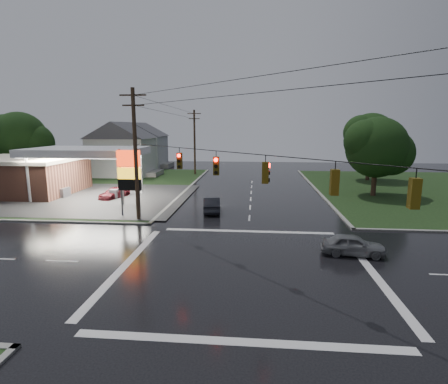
# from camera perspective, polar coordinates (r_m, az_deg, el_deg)

# --- Properties ---
(ground) EXTENTS (120.00, 120.00, 0.00)m
(ground) POSITION_cam_1_polar(r_m,az_deg,el_deg) (20.41, 3.60, -12.22)
(ground) COLOR black
(ground) RESTS_ON ground
(grass_nw) EXTENTS (36.00, 36.00, 0.08)m
(grass_nw) POSITION_cam_1_polar(r_m,az_deg,el_deg) (52.61, -25.10, 1.07)
(grass_nw) COLOR black
(grass_nw) RESTS_ON ground
(gas_station) EXTENTS (26.20, 18.00, 5.60)m
(gas_station) POSITION_cam_1_polar(r_m,az_deg,el_deg) (46.83, -28.83, 2.78)
(gas_station) COLOR #2D2D2D
(gas_station) RESTS_ON ground
(pylon_sign) EXTENTS (2.00, 0.35, 6.00)m
(pylon_sign) POSITION_cam_1_polar(r_m,az_deg,el_deg) (31.52, -15.22, 3.17)
(pylon_sign) COLOR #59595E
(pylon_sign) RESTS_ON ground
(utility_pole_nw) EXTENTS (2.20, 0.32, 11.00)m
(utility_pole_nw) POSITION_cam_1_polar(r_m,az_deg,el_deg) (30.07, -14.25, 6.15)
(utility_pole_nw) COLOR #382619
(utility_pole_nw) RESTS_ON ground
(utility_pole_n) EXTENTS (2.20, 0.32, 10.50)m
(utility_pole_n) POSITION_cam_1_polar(r_m,az_deg,el_deg) (57.71, -4.82, 8.24)
(utility_pole_n) COLOR #382619
(utility_pole_n) RESTS_ON ground
(traffic_signals) EXTENTS (26.87, 26.87, 1.47)m
(traffic_signals) POSITION_cam_1_polar(r_m,az_deg,el_deg) (18.84, 3.89, 6.22)
(traffic_signals) COLOR black
(traffic_signals) RESTS_ON ground
(house_near) EXTENTS (11.05, 8.48, 8.60)m
(house_near) POSITION_cam_1_polar(r_m,az_deg,el_deg) (58.93, -16.27, 6.87)
(house_near) COLOR silver
(house_near) RESTS_ON ground
(house_far) EXTENTS (11.05, 8.48, 8.60)m
(house_far) POSITION_cam_1_polar(r_m,az_deg,el_deg) (70.53, -13.49, 7.57)
(house_far) COLOR silver
(house_far) RESTS_ON ground
(tree_nw_behind) EXTENTS (8.93, 7.60, 10.00)m
(tree_nw_behind) POSITION_cam_1_polar(r_m,az_deg,el_deg) (59.65, -30.23, 7.60)
(tree_nw_behind) COLOR black
(tree_nw_behind) RESTS_ON ground
(tree_ne_near) EXTENTS (7.99, 6.80, 8.98)m
(tree_ne_near) POSITION_cam_1_polar(r_m,az_deg,el_deg) (43.10, 23.85, 6.65)
(tree_ne_near) COLOR black
(tree_ne_near) RESTS_ON ground
(tree_ne_far) EXTENTS (8.46, 7.20, 9.80)m
(tree_ne_far) POSITION_cam_1_polar(r_m,az_deg,el_deg) (55.40, 22.94, 8.07)
(tree_ne_far) COLOR black
(tree_ne_far) RESTS_ON ground
(car_north) EXTENTS (2.06, 4.47, 1.42)m
(car_north) POSITION_cam_1_polar(r_m,az_deg,el_deg) (32.84, -2.03, -2.01)
(car_north) COLOR black
(car_north) RESTS_ON ground
(car_crossing) EXTENTS (4.01, 1.97, 1.32)m
(car_crossing) POSITION_cam_1_polar(r_m,az_deg,el_deg) (23.45, 20.28, -8.09)
(car_crossing) COLOR slate
(car_crossing) RESTS_ON ground
(car_pump) EXTENTS (2.91, 4.42, 1.19)m
(car_pump) POSITION_cam_1_polar(r_m,az_deg,el_deg) (40.84, -17.46, -0.14)
(car_pump) COLOR #4F1218
(car_pump) RESTS_ON ground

